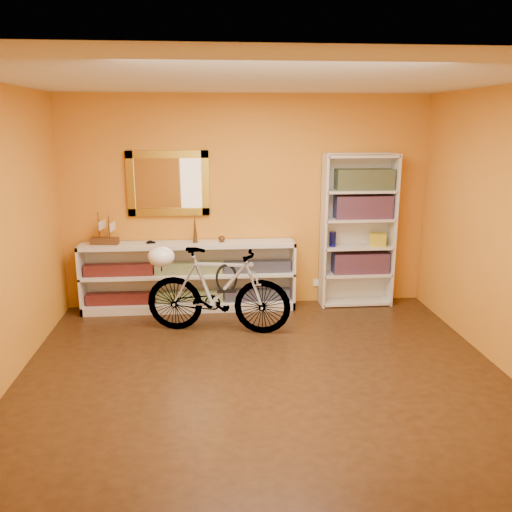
{
  "coord_description": "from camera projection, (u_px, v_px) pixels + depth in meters",
  "views": [
    {
      "loc": [
        -0.45,
        -4.44,
        2.26
      ],
      "look_at": [
        0.0,
        0.7,
        0.95
      ],
      "focal_mm": 36.96,
      "sensor_mm": 36.0,
      "label": 1
    }
  ],
  "objects": [
    {
      "name": "decorative_orb",
      "position": [
        222.0,
        239.0,
        6.39
      ],
      "size": [
        0.08,
        0.08,
        0.08
      ],
      "primitive_type": "sphere",
      "color": "#50361B",
      "rests_on": "console_unit"
    },
    {
      "name": "model_ship",
      "position": [
        104.0,
        228.0,
        6.23
      ],
      "size": [
        0.34,
        0.17,
        0.39
      ],
      "primitive_type": null,
      "rotation": [
        0.0,
        0.0,
        -0.14
      ],
      "color": "#442813",
      "rests_on": "console_unit"
    },
    {
      "name": "u_lock",
      "position": [
        226.0,
        278.0,
        5.7
      ],
      "size": [
        0.24,
        0.03,
        0.24
      ],
      "primitive_type": "torus",
      "rotation": [
        1.57,
        0.0,
        0.0
      ],
      "color": "black",
      "rests_on": "bicycle"
    },
    {
      "name": "book_row_c",
      "position": [
        364.0,
        179.0,
        6.39
      ],
      "size": [
        0.7,
        0.22,
        0.25
      ],
      "primitive_type": "cube",
      "color": "navy",
      "rests_on": "bookcase"
    },
    {
      "name": "red_tin",
      "position": [
        343.0,
        182.0,
        6.4
      ],
      "size": [
        0.18,
        0.18,
        0.19
      ],
      "primitive_type": "cube",
      "rotation": [
        0.0,
        0.0,
        0.24
      ],
      "color": "maroon",
      "rests_on": "bookcase"
    },
    {
      "name": "cd_row_upper",
      "position": [
        189.0,
        268.0,
        6.42
      ],
      "size": [
        2.5,
        0.13,
        0.14
      ],
      "primitive_type": "cube",
      "color": "navy",
      "rests_on": "console_unit"
    },
    {
      "name": "bicycle",
      "position": [
        218.0,
        290.0,
        5.75
      ],
      "size": [
        0.74,
        1.68,
        0.96
      ],
      "primitive_type": "imported",
      "rotation": [
        0.0,
        0.0,
        1.37
      ],
      "color": "silver",
      "rests_on": "floor"
    },
    {
      "name": "ceiling",
      "position": [
        264.0,
        78.0,
        4.24
      ],
      "size": [
        4.5,
        4.0,
        0.01
      ],
      "primitive_type": "cube",
      "color": "silver",
      "rests_on": "ground"
    },
    {
      "name": "book_row_b",
      "position": [
        363.0,
        207.0,
        6.47
      ],
      "size": [
        0.7,
        0.22,
        0.28
      ],
      "primitive_type": "cube",
      "color": "maroon",
      "rests_on": "bookcase"
    },
    {
      "name": "bookcase",
      "position": [
        358.0,
        231.0,
        6.54
      ],
      "size": [
        0.9,
        0.3,
        1.9
      ],
      "primitive_type": null,
      "color": "silver",
      "rests_on": "floor"
    },
    {
      "name": "travel_mug",
      "position": [
        333.0,
        239.0,
        6.52
      ],
      "size": [
        0.08,
        0.08,
        0.19
      ],
      "primitive_type": "cylinder",
      "color": "navy",
      "rests_on": "bookcase"
    },
    {
      "name": "floor",
      "position": [
        263.0,
        374.0,
        4.88
      ],
      "size": [
        4.5,
        4.0,
        0.01
      ],
      "primitive_type": "cube",
      "color": "black",
      "rests_on": "ground"
    },
    {
      "name": "yellow_bag",
      "position": [
        378.0,
        240.0,
        6.55
      ],
      "size": [
        0.24,
        0.19,
        0.16
      ],
      "primitive_type": "cube",
      "rotation": [
        0.0,
        0.0,
        -0.33
      ],
      "color": "gold",
      "rests_on": "bookcase"
    },
    {
      "name": "book_row_a",
      "position": [
        360.0,
        263.0,
        6.64
      ],
      "size": [
        0.7,
        0.22,
        0.26
      ],
      "primitive_type": "cube",
      "color": "maroon",
      "rests_on": "bookcase"
    },
    {
      "name": "back_wall",
      "position": [
        247.0,
        203.0,
        6.5
      ],
      "size": [
        4.5,
        0.01,
        2.6
      ],
      "primitive_type": "cube",
      "color": "orange",
      "rests_on": "ground"
    },
    {
      "name": "bronze_ornament",
      "position": [
        195.0,
        228.0,
        6.33
      ],
      "size": [
        0.06,
        0.06,
        0.35
      ],
      "primitive_type": "cone",
      "color": "#50361B",
      "rests_on": "console_unit"
    },
    {
      "name": "toy_car",
      "position": [
        151.0,
        243.0,
        6.33
      ],
      "size": [
        0.0,
        0.0,
        0.0
      ],
      "primitive_type": "imported",
      "rotation": [
        0.0,
        0.0,
        1.75
      ],
      "color": "black",
      "rests_on": "console_unit"
    },
    {
      "name": "helmet",
      "position": [
        161.0,
        257.0,
        5.73
      ],
      "size": [
        0.29,
        0.28,
        0.22
      ],
      "primitive_type": "ellipsoid",
      "color": "white",
      "rests_on": "bicycle"
    },
    {
      "name": "gilt_mirror",
      "position": [
        168.0,
        183.0,
        6.32
      ],
      "size": [
        0.98,
        0.06,
        0.78
      ],
      "primitive_type": "cube",
      "color": "olive",
      "rests_on": "back_wall"
    },
    {
      "name": "cd_row_lower",
      "position": [
        190.0,
        297.0,
        6.51
      ],
      "size": [
        2.5,
        0.13,
        0.14
      ],
      "primitive_type": "cube",
      "color": "black",
      "rests_on": "console_unit"
    },
    {
      "name": "wall_socket",
      "position": [
        317.0,
        283.0,
        6.81
      ],
      "size": [
        0.09,
        0.02,
        0.09
      ],
      "primitive_type": "cube",
      "color": "silver",
      "rests_on": "back_wall"
    },
    {
      "name": "console_unit",
      "position": [
        189.0,
        276.0,
        6.47
      ],
      "size": [
        2.6,
        0.35,
        0.85
      ],
      "primitive_type": null,
      "color": "silver",
      "rests_on": "floor"
    },
    {
      "name": "right_wall",
      "position": [
        511.0,
        232.0,
        4.75
      ],
      "size": [
        0.01,
        4.0,
        2.6
      ],
      "primitive_type": "cube",
      "color": "orange",
      "rests_on": "ground"
    }
  ]
}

